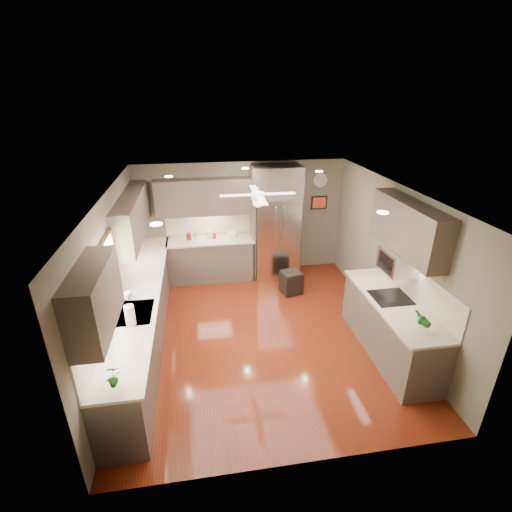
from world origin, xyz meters
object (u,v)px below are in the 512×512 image
object	(u,v)px
canister_c	(209,235)
paper_towel	(130,316)
canister_b	(196,236)
canister_d	(214,236)
potted_plant_right	(421,319)
microwave	(398,261)
soap_bottle	(127,294)
potted_plant_left	(112,376)
canister_a	(189,236)
refrigerator	(276,225)
stool	(291,282)
bowl	(233,236)

from	to	relation	value
canister_c	paper_towel	bearing A→B (deg)	-111.43
canister_b	canister_d	distance (m)	0.38
canister_d	potted_plant_right	distance (m)	4.51
microwave	paper_towel	distance (m)	3.98
soap_bottle	paper_towel	distance (m)	0.69
canister_d	potted_plant_left	bearing A→B (deg)	-107.41
canister_b	potted_plant_right	size ratio (longest dim) A/B	0.49
canister_a	potted_plant_left	xyz separation A→B (m)	(-0.78, -4.20, 0.08)
canister_a	refrigerator	size ratio (longest dim) A/B	0.06
stool	soap_bottle	bearing A→B (deg)	-154.16
canister_b	potted_plant_left	size ratio (longest dim) A/B	0.46
canister_b	soap_bottle	distance (m)	2.59
microwave	potted_plant_right	bearing A→B (deg)	-97.60
potted_plant_right	microwave	xyz separation A→B (m)	(0.13, 0.96, 0.39)
canister_b	canister_a	bearing A→B (deg)	-178.74
canister_d	potted_plant_right	size ratio (longest dim) A/B	0.37
canister_b	paper_towel	bearing A→B (deg)	-106.80
bowl	microwave	world-z (taller)	microwave
canister_a	canister_d	distance (m)	0.54
canister_a	stool	bearing A→B (deg)	-24.80
microwave	stool	world-z (taller)	microwave
canister_b	potted_plant_right	xyz separation A→B (m)	(2.91, -3.74, 0.08)
canister_a	canister_b	bearing A→B (deg)	1.26
canister_c	soap_bottle	size ratio (longest dim) A/B	0.84
canister_c	canister_d	xyz separation A→B (m)	(0.11, -0.00, -0.03)
canister_a	bowl	world-z (taller)	canister_a
canister_b	microwave	distance (m)	4.14
potted_plant_left	potted_plant_right	size ratio (longest dim) A/B	1.06
potted_plant_right	stool	xyz separation A→B (m)	(-1.04, 2.80, -0.85)
soap_bottle	potted_plant_left	distance (m)	1.85
canister_b	stool	xyz separation A→B (m)	(1.87, -0.94, -0.77)
stool	paper_towel	distance (m)	3.59
potted_plant_right	refrigerator	distance (m)	3.86
canister_b	refrigerator	bearing A→B (deg)	-2.28
canister_b	soap_bottle	bearing A→B (deg)	-114.17
canister_c	canister_d	bearing A→B (deg)	-1.12
canister_c	bowl	size ratio (longest dim) A/B	0.69
canister_b	refrigerator	distance (m)	1.72
potted_plant_left	refrigerator	distance (m)	4.91
canister_b	potted_plant_right	world-z (taller)	potted_plant_right
microwave	stool	distance (m)	2.50
canister_c	soap_bottle	xyz separation A→B (m)	(-1.34, -2.36, 0.01)
canister_a	refrigerator	xyz separation A→B (m)	(1.87, -0.06, 0.17)
canister_d	stool	xyz separation A→B (m)	(1.49, -0.94, -0.76)
canister_b	soap_bottle	size ratio (longest dim) A/B	0.74
potted_plant_left	refrigerator	size ratio (longest dim) A/B	0.13
canister_c	refrigerator	bearing A→B (deg)	-2.76
refrigerator	stool	world-z (taller)	refrigerator
canister_a	canister_b	world-z (taller)	canister_a
potted_plant_right	paper_towel	world-z (taller)	paper_towel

